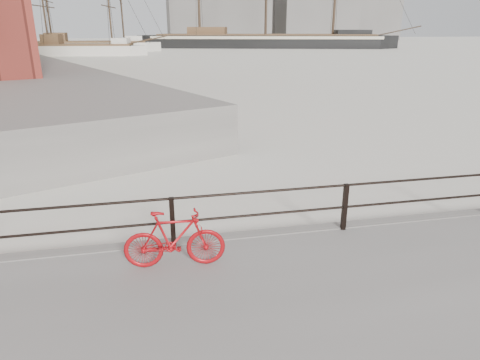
{
  "coord_description": "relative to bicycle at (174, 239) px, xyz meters",
  "views": [
    {
      "loc": [
        -3.77,
        -7.59,
        4.31
      ],
      "look_at": [
        -1.85,
        1.5,
        1.0
      ],
      "focal_mm": 32.0,
      "sensor_mm": 36.0,
      "label": 1
    }
  ],
  "objects": [
    {
      "name": "industrial_east",
      "position": [
        81.51,
        150.9,
        6.12
      ],
      "size": [
        20.0,
        16.0,
        14.0
      ],
      "primitive_type": "cube",
      "color": "gray",
      "rests_on": "ground"
    },
    {
      "name": "ground",
      "position": [
        3.51,
        0.9,
        -0.88
      ],
      "size": [
        400.0,
        400.0,
        0.0
      ],
      "primitive_type": "plane",
      "color": "white",
      "rests_on": "ground"
    },
    {
      "name": "guardrail",
      "position": [
        3.51,
        0.75,
        -0.03
      ],
      "size": [
        28.0,
        0.1,
        1.0
      ],
      "primitive_type": null,
      "color": "black",
      "rests_on": "promenade"
    },
    {
      "name": "bicycle",
      "position": [
        0.0,
        0.0,
        0.0
      ],
      "size": [
        1.76,
        0.42,
        1.05
      ],
      "primitive_type": "imported",
      "rotation": [
        0.0,
        0.0,
        -0.09
      ],
      "color": "#B00B11",
      "rests_on": "promenade"
    },
    {
      "name": "schooner_mid",
      "position": [
        -10.69,
        82.66,
        -0.88
      ],
      "size": [
        28.84,
        12.46,
        20.67
      ],
      "primitive_type": null,
      "rotation": [
        0.0,
        0.0,
        0.01
      ],
      "color": "beige",
      "rests_on": "ground"
    },
    {
      "name": "industrial_west",
      "position": [
        23.51,
        140.9,
        8.12
      ],
      "size": [
        32.0,
        18.0,
        18.0
      ],
      "primitive_type": "cube",
      "color": "gray",
      "rests_on": "ground"
    },
    {
      "name": "schooner_left",
      "position": [
        -10.68,
        71.15,
        -0.88
      ],
      "size": [
        23.88,
        13.32,
        17.4
      ],
      "primitive_type": null,
      "rotation": [
        0.0,
        0.0,
        -0.14
      ],
      "color": "beige",
      "rests_on": "ground"
    },
    {
      "name": "barque_black",
      "position": [
        26.67,
        92.47,
        -0.88
      ],
      "size": [
        69.8,
        39.61,
        37.11
      ],
      "primitive_type": null,
      "rotation": [
        0.0,
        0.0,
        -0.29
      ],
      "color": "black",
      "rests_on": "ground"
    },
    {
      "name": "industrial_mid",
      "position": [
        58.51,
        145.9,
        11.12
      ],
      "size": [
        26.0,
        20.0,
        24.0
      ],
      "primitive_type": "cube",
      "color": "gray",
      "rests_on": "ground"
    }
  ]
}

